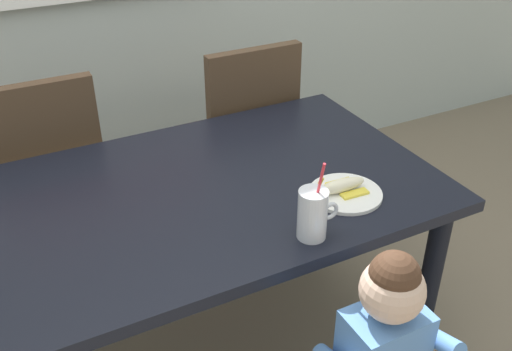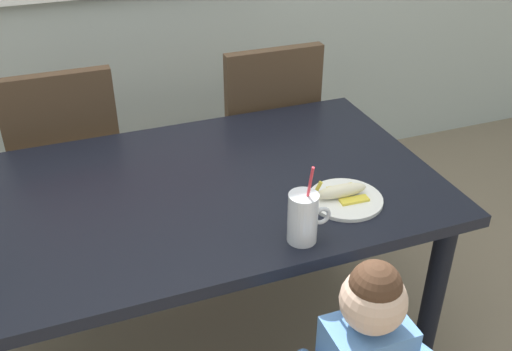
# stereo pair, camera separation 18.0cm
# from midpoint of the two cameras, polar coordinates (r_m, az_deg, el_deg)

# --- Properties ---
(ground_plane) EXTENTS (24.00, 24.00, 0.00)m
(ground_plane) POSITION_cam_midpoint_polar(r_m,az_deg,el_deg) (2.34, -7.27, -16.85)
(ground_plane) COLOR #7A6B56
(dining_table) EXTENTS (1.56, 0.93, 0.73)m
(dining_table) POSITION_cam_midpoint_polar(r_m,az_deg,el_deg) (1.91, -8.55, -3.85)
(dining_table) COLOR black
(dining_table) RESTS_ON ground
(dining_chair_left) EXTENTS (0.44, 0.45, 0.96)m
(dining_chair_left) POSITION_cam_midpoint_polar(r_m,az_deg,el_deg) (2.49, -21.85, 0.30)
(dining_chair_left) COLOR #4C3826
(dining_chair_left) RESTS_ON ground
(dining_chair_right) EXTENTS (0.44, 0.45, 0.96)m
(dining_chair_right) POSITION_cam_midpoint_polar(r_m,az_deg,el_deg) (2.63, -3.29, 4.38)
(dining_chair_right) COLOR #4C3826
(dining_chair_right) RESTS_ON ground
(toddler_standing) EXTENTS (0.33, 0.24, 0.84)m
(toddler_standing) POSITION_cam_midpoint_polar(r_m,az_deg,el_deg) (1.65, 9.26, -16.32)
(toddler_standing) COLOR #3F4760
(toddler_standing) RESTS_ON ground
(milk_cup) EXTENTS (0.13, 0.08, 0.25)m
(milk_cup) POSITION_cam_midpoint_polar(r_m,az_deg,el_deg) (1.61, 2.41, -4.16)
(milk_cup) COLOR silver
(milk_cup) RESTS_ON dining_table
(snack_plate) EXTENTS (0.23, 0.23, 0.01)m
(snack_plate) POSITION_cam_midpoint_polar(r_m,az_deg,el_deg) (1.82, 6.01, -1.87)
(snack_plate) COLOR white
(snack_plate) RESTS_ON dining_table
(peeled_banana) EXTENTS (0.17, 0.11, 0.07)m
(peeled_banana) POSITION_cam_midpoint_polar(r_m,az_deg,el_deg) (1.81, 5.59, -1.12)
(peeled_banana) COLOR #F4EAC6
(peeled_banana) RESTS_ON snack_plate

